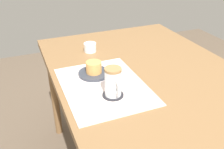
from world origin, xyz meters
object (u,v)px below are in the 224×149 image
at_px(pastry_plate, 94,73).
at_px(sugar_bowl, 90,47).
at_px(pastry, 94,67).
at_px(coffee_mug, 113,82).
at_px(dining_table, 152,88).

relative_size(pastry_plate, sugar_bowl, 2.13).
relative_size(pastry, sugar_bowl, 1.06).
xyz_separation_m(pastry_plate, coffee_mug, (0.20, 0.02, 0.06)).
bearing_deg(coffee_mug, sugar_bowl, 173.85).
height_order(dining_table, pastry, pastry).
bearing_deg(pastry_plate, coffee_mug, 4.70).
xyz_separation_m(pastry_plate, pastry, (0.00, 0.00, 0.03)).
xyz_separation_m(pastry_plate, sugar_bowl, (-0.27, 0.07, 0.02)).
xyz_separation_m(pastry, sugar_bowl, (-0.27, 0.07, -0.02)).
bearing_deg(pastry, pastry_plate, 0.00).
relative_size(dining_table, sugar_bowl, 19.42).
bearing_deg(dining_table, coffee_mug, -69.12).
relative_size(pastry, coffee_mug, 0.61).
bearing_deg(dining_table, pastry, -113.08).
distance_m(pastry, sugar_bowl, 0.28).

